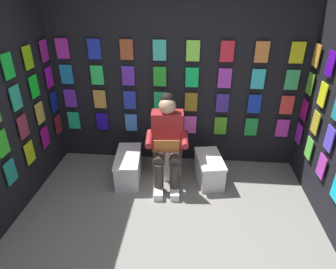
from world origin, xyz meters
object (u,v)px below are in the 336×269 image
Objects in this scene: comic_longbox_far at (128,166)px; person_reading at (167,141)px; toilet at (168,151)px; comic_longbox_near at (209,169)px.

person_reading is at bearing 173.67° from comic_longbox_far.
person_reading is (-0.01, 0.23, 0.27)m from toilet.
toilet reaches higher than comic_longbox_near.
comic_longbox_near is at bearing 176.76° from comic_longbox_far.
comic_longbox_far is at bearing 19.63° from toilet.
toilet is at bearing -162.41° from comic_longbox_far.
toilet is at bearing -27.18° from comic_longbox_near.
comic_longbox_far is at bearing -4.30° from person_reading.
person_reading is at bearing 89.51° from toilet.
toilet is 0.35m from person_reading.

